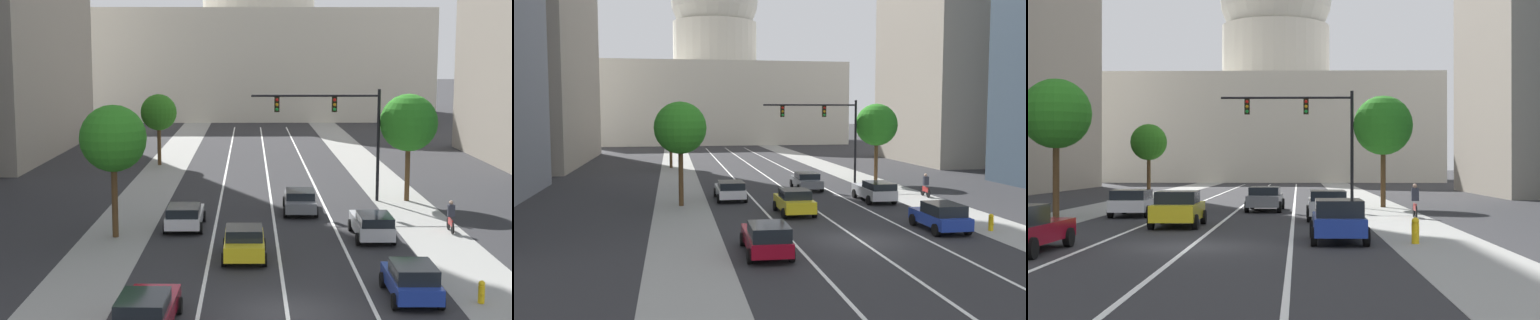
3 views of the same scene
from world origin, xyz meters
The scene contains 19 objects.
ground_plane centered at (0.00, 40.00, 0.00)m, with size 400.00×400.00×0.00m, color #2B2B2D.
sidewalk_left centered at (-8.37, 35.00, 0.01)m, with size 3.58×130.00×0.01m, color gray.
sidewalk_right centered at (8.37, 35.00, 0.01)m, with size 3.58×130.00×0.01m, color gray.
lane_stripe_left centered at (-3.29, 25.00, 0.01)m, with size 0.16×90.00×0.01m, color white.
lane_stripe_center centered at (0.00, 25.00, 0.01)m, with size 0.16×90.00×0.01m, color white.
lane_stripe_right centered at (3.29, 25.00, 0.01)m, with size 0.16×90.00×0.01m, color white.
capitol_building centered at (0.00, 90.65, 12.81)m, with size 47.85×28.91×39.21m.
car_crimson centered at (-4.95, -1.98, 0.78)m, with size 2.10×4.61×1.52m.
car_white centered at (-4.94, 13.59, 0.75)m, with size 2.08×4.40×1.40m.
car_yellow centered at (-1.65, 7.41, 0.80)m, with size 2.07×4.05×1.55m.
car_silver centered at (4.94, 11.21, 0.78)m, with size 2.01×4.57×1.46m.
car_blue centered at (4.94, 1.45, 0.79)m, with size 1.97×4.03×1.51m.
car_gray centered at (1.64, 17.89, 0.74)m, with size 2.16×4.78×1.39m.
traffic_signal_mast centered at (4.37, 21.38, 5.25)m, with size 8.26×0.39×7.24m.
fire_hydrant centered at (7.54, 0.96, 0.46)m, with size 0.26×0.35×0.91m.
cyclist centered at (9.39, 12.67, 0.85)m, with size 0.37×1.70×1.72m.
street_tree_mid_right centered at (8.82, 21.42, 5.07)m, with size 3.69×3.69×6.94m.
street_tree_mid_left centered at (-8.40, 11.73, 5.17)m, with size 3.46×3.46×6.93m.
street_tree_near_left centered at (-9.08, 37.33, 4.48)m, with size 3.07×3.07×6.05m.
Camera 1 is at (-1.39, -27.42, 9.63)m, focal length 53.79 mm.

